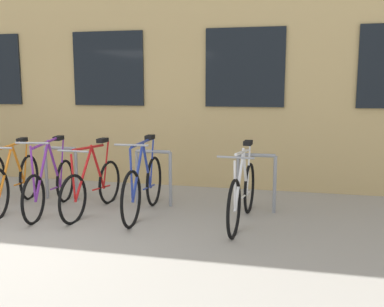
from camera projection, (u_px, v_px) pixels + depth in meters
storefront_building at (153, 29)px, 10.08m from camera, size 28.00×5.23×6.03m
bike_rack at (61, 168)px, 6.79m from camera, size 6.56×0.05×0.83m
bicycle_orange at (14, 182)px, 6.32m from camera, size 0.51×1.76×1.00m
bicycle_white at (242, 194)px, 5.63m from camera, size 0.44×1.78×1.05m
bicycle_purple at (51, 185)px, 6.18m from camera, size 0.44×1.73×1.07m
bicycle_blue at (144, 186)px, 6.01m from camera, size 0.44×1.78×1.08m
bicycle_red at (93, 186)px, 6.13m from camera, size 0.44×1.69×1.02m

